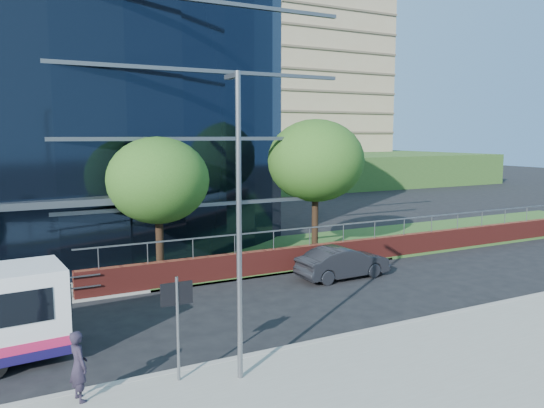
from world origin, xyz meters
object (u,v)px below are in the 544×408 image
parked_car (343,262)px  streetlight_east (239,219)px  tree_far_c (158,181)px  tree_dist_e (232,154)px  pedestrian (79,366)px  street_sign (177,307)px  tree_dist_f (341,154)px  tree_far_d (316,161)px

parked_car → streetlight_east: bearing=129.2°
tree_far_c → tree_dist_e: (17.00, 31.00, 0.00)m
tree_far_c → parked_car: bearing=-26.9°
streetlight_east → pedestrian: (-3.96, 0.67, -3.41)m
street_sign → streetlight_east: (1.50, -0.59, 2.29)m
tree_far_c → parked_car: (7.52, -3.81, -3.80)m
tree_dist_f → parked_car: size_ratio=1.36×
parked_car → pedestrian: (-12.48, -6.69, 0.29)m
street_sign → tree_dist_f: 56.25m
streetlight_east → pedestrian: 5.27m
pedestrian → tree_far_c: bearing=-39.7°
parked_car → pedestrian: pedestrian is taller
street_sign → streetlight_east: size_ratio=0.35×
tree_far_d → tree_dist_f: (24.00, 32.00, -0.98)m
street_sign → parked_car: (10.02, 6.78, -1.41)m
street_sign → tree_dist_e: tree_dist_e is taller
street_sign → tree_dist_f: bearing=50.8°
tree_far_d → streetlight_east: bearing=-129.4°
parked_car → pedestrian: 14.16m
street_sign → tree_dist_f: size_ratio=0.46×
tree_far_c → pedestrian: size_ratio=3.71×
tree_dist_e → parked_car: bearing=-105.2°
pedestrian → tree_dist_e: bearing=-42.3°
parked_car → pedestrian: size_ratio=2.54×
street_sign → tree_dist_e: bearing=64.9°
parked_car → tree_dist_e: bearing=-16.9°
street_sign → tree_far_c: tree_far_c is taller
tree_dist_e → parked_car: (-9.48, -34.81, -3.80)m
street_sign → parked_car: 12.18m
street_sign → tree_dist_e: (19.50, 41.59, 2.39)m
street_sign → tree_dist_f: (35.50, 43.59, 2.06)m
tree_far_d → parked_car: 6.72m
tree_dist_f → streetlight_east: 55.74m
tree_dist_f → tree_dist_e: bearing=-172.9°
tree_far_c → parked_car: size_ratio=1.46×
tree_far_d → pedestrian: (-13.96, -11.50, -4.16)m
tree_far_c → tree_dist_f: size_ratio=1.08×
street_sign → parked_car: size_ratio=0.63×
tree_far_d → tree_dist_e: size_ratio=1.14×
tree_far_d → tree_dist_f: tree_far_d is taller
street_sign → tree_dist_e: 45.99m
tree_dist_f → pedestrian: bearing=-131.1°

